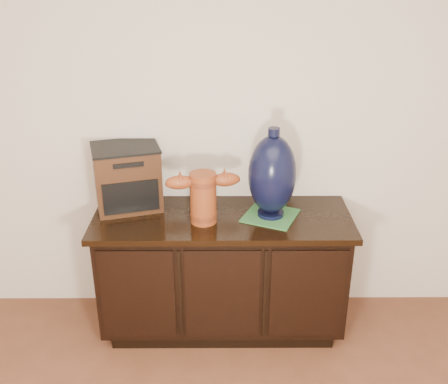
{
  "coord_description": "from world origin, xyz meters",
  "views": [
    {
      "loc": [
        -0.0,
        -0.41,
        2.11
      ],
      "look_at": [
        0.01,
        2.18,
        0.93
      ],
      "focal_mm": 42.0,
      "sensor_mm": 36.0,
      "label": 1
    }
  ],
  "objects_px": {
    "sideboard": "(222,271)",
    "spray_can": "(261,189)",
    "tv_radio": "(127,177)",
    "lamp_base": "(272,175)",
    "terracotta_vessel": "(203,195)"
  },
  "relations": [
    {
      "from": "tv_radio",
      "to": "spray_can",
      "type": "relative_size",
      "value": 2.43
    },
    {
      "from": "terracotta_vessel",
      "to": "lamp_base",
      "type": "relative_size",
      "value": 0.8
    },
    {
      "from": "tv_radio",
      "to": "lamp_base",
      "type": "xyz_separation_m",
      "value": [
        0.82,
        -0.13,
        0.07
      ]
    },
    {
      "from": "terracotta_vessel",
      "to": "spray_can",
      "type": "relative_size",
      "value": 2.27
    },
    {
      "from": "terracotta_vessel",
      "to": "spray_can",
      "type": "bearing_deg",
      "value": 27.89
    },
    {
      "from": "lamp_base",
      "to": "spray_can",
      "type": "distance_m",
      "value": 0.25
    },
    {
      "from": "lamp_base",
      "to": "terracotta_vessel",
      "type": "bearing_deg",
      "value": -170.63
    },
    {
      "from": "terracotta_vessel",
      "to": "tv_radio",
      "type": "relative_size",
      "value": 0.94
    },
    {
      "from": "lamp_base",
      "to": "spray_can",
      "type": "relative_size",
      "value": 2.84
    },
    {
      "from": "spray_can",
      "to": "terracotta_vessel",
      "type": "bearing_deg",
      "value": -143.39
    },
    {
      "from": "sideboard",
      "to": "spray_can",
      "type": "height_order",
      "value": "spray_can"
    },
    {
      "from": "terracotta_vessel",
      "to": "lamp_base",
      "type": "distance_m",
      "value": 0.39
    },
    {
      "from": "lamp_base",
      "to": "spray_can",
      "type": "xyz_separation_m",
      "value": [
        -0.05,
        0.18,
        -0.16
      ]
    },
    {
      "from": "tv_radio",
      "to": "sideboard",
      "type": "bearing_deg",
      "value": -29.7
    },
    {
      "from": "sideboard",
      "to": "lamp_base",
      "type": "xyz_separation_m",
      "value": [
        0.27,
        0.0,
        0.62
      ]
    }
  ]
}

